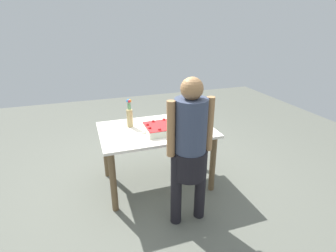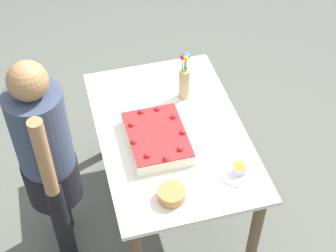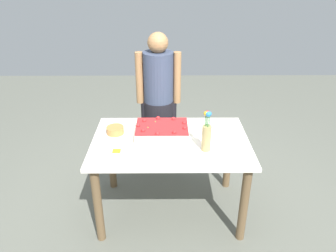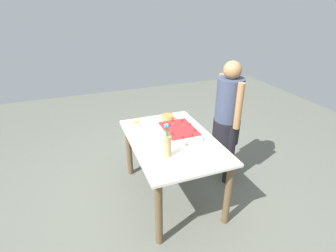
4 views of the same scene
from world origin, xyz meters
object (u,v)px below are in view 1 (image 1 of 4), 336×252
Objects in this scene: serving_plate_with_slice at (180,116)px; person_standing at (190,145)px; fruit_bowl at (198,125)px; sheet_cake at (165,128)px; cake_knife at (130,141)px; flower_vase at (130,116)px.

person_standing reaches higher than serving_plate_with_slice.
sheet_cake is at bearing 176.76° from fruit_bowl.
sheet_cake reaches higher than serving_plate_with_slice.
cake_knife is 1.50× the size of fruit_bowl.
sheet_cake is 0.45m from cake_knife.
fruit_bowl is at bearing -80.45° from serving_plate_with_slice.
serving_plate_with_slice reaches higher than fruit_bowl.
sheet_cake is 0.30× the size of person_standing.
serving_plate_with_slice is 0.92m from cake_knife.
serving_plate_with_slice is (0.34, 0.38, -0.03)m from sheet_cake.
flower_vase is 0.82m from fruit_bowl.
serving_plate_with_slice is 1.39× the size of fruit_bowl.
cake_knife is (-0.43, -0.12, -0.04)m from sheet_cake.
serving_plate_with_slice is at bearing 9.59° from flower_vase.
cake_knife is at bearing 42.67° from person_standing.
serving_plate_with_slice reaches higher than cake_knife.
person_standing reaches higher than cake_knife.
fruit_bowl is at bearing -31.16° from person_standing.
person_standing is (0.04, -0.63, 0.07)m from sheet_cake.
sheet_cake is 0.51m from serving_plate_with_slice.
fruit_bowl is 0.71m from person_standing.
fruit_bowl is 0.10× the size of person_standing.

